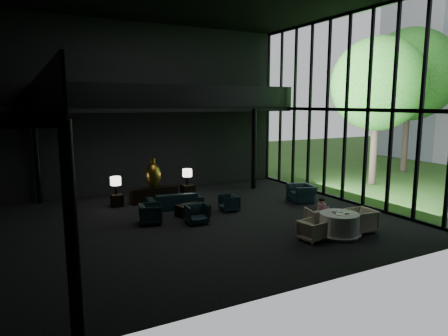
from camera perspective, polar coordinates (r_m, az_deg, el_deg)
name	(u,v)px	position (r m, az deg, el deg)	size (l,w,h in m)	color
floor	(200,221)	(14.75, -3.51, -7.60)	(14.00, 12.00, 0.02)	black
wall_back	(148,109)	(19.76, -10.85, 8.29)	(14.00, 0.04, 8.00)	black
wall_front	(310,115)	(8.98, 12.24, 7.35)	(14.00, 0.04, 8.00)	black
curtain_wall	(346,110)	(18.10, 17.07, 7.99)	(0.20, 12.00, 8.00)	black
mezzanine_left	(3,113)	(12.91, -29.00, 6.91)	(2.00, 12.00, 0.25)	black
mezzanine_back	(175,109)	(19.13, -7.07, 8.36)	(12.00, 2.00, 0.25)	black
railing_left	(41,92)	(12.93, -24.72, 9.89)	(0.06, 12.00, 1.00)	black
railing_back	(182,96)	(18.20, -5.98, 10.23)	(12.00, 0.06, 1.00)	black
column_sw	(72,234)	(7.58, -20.95, -8.75)	(0.24, 0.24, 4.00)	black
column_nw	(37,157)	(18.75, -25.16, 1.41)	(0.24, 0.24, 4.00)	black
column_ne	(254,149)	(20.05, 4.30, 2.71)	(0.24, 0.24, 4.00)	black
tree_near	(378,84)	(22.44, 21.09, 11.09)	(4.80, 4.80, 7.65)	#382D23
tree_far	(410,75)	(27.59, 25.03, 11.95)	(5.60, 5.60, 8.80)	#382D23
console	(154,195)	(17.69, -9.95, -3.78)	(2.06, 0.47, 0.66)	black
bronze_urn	(153,175)	(17.58, -10.10, -0.96)	(0.68, 0.68, 1.27)	#B57228
side_table_left	(117,200)	(17.33, -15.02, -4.49)	(0.46, 0.46, 0.50)	black
table_lamp_left	(116,182)	(17.29, -15.22, -1.90)	(0.44, 0.44, 0.73)	black
side_table_right	(188,191)	(18.27, -5.20, -3.33)	(0.56, 0.56, 0.61)	black
table_lamp_right	(187,173)	(18.13, -5.27, -0.78)	(0.43, 0.43, 0.72)	black
sofa	(175,197)	(16.54, -7.02, -4.09)	(2.43, 0.71, 0.95)	black
lounge_armchair_west	(151,213)	(14.55, -10.44, -6.31)	(0.79, 0.74, 0.81)	black
lounge_armchair_east	(229,203)	(16.00, 0.73, -5.03)	(0.63, 0.59, 0.65)	black
lounge_armchair_south	(197,213)	(14.38, -3.92, -6.45)	(0.75, 0.70, 0.77)	black
window_armchair	(302,190)	(17.78, 11.05, -3.07)	(1.21, 0.79, 1.06)	black
coffee_table	(193,211)	(15.32, -4.48, -6.11)	(1.00, 1.00, 0.44)	black
dining_table	(339,226)	(13.61, 16.12, -7.96)	(1.43, 1.43, 0.75)	white
dining_chair_north	(319,217)	(14.20, 13.37, -6.82)	(0.78, 0.73, 0.80)	#B8B197
dining_chair_east	(361,218)	(14.19, 18.99, -6.78)	(0.92, 0.86, 0.95)	#BFBA9B
dining_chair_west	(312,230)	(12.93, 12.43, -8.71)	(0.64, 0.60, 0.66)	beige
child	(322,207)	(14.20, 13.79, -5.37)	(0.28, 0.28, 0.60)	#C37B8D
plate_a	(339,214)	(13.35, 16.05, -6.37)	(0.22, 0.22, 0.01)	white
plate_b	(340,211)	(13.71, 16.25, -5.97)	(0.21, 0.21, 0.01)	white
saucer	(348,213)	(13.61, 17.30, -6.14)	(0.15, 0.15, 0.01)	white
coffee_cup	(348,213)	(13.50, 17.28, -6.12)	(0.07, 0.07, 0.05)	white
cereal_bowl	(334,211)	(13.51, 15.49, -6.01)	(0.17, 0.17, 0.08)	white
cream_pot	(346,213)	(13.41, 17.01, -6.22)	(0.06, 0.06, 0.07)	#99999E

